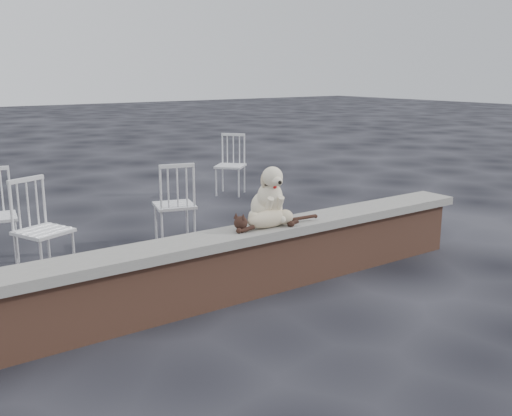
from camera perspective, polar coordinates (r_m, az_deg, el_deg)
ground at (r=4.86m, az=-6.26°, el=-9.76°), size 60.00×60.00×0.00m
brick_wall at (r=4.77m, az=-6.34°, el=-6.99°), size 6.00×0.30×0.50m
capstone at (r=4.68m, az=-6.43°, el=-3.66°), size 6.20×0.40×0.08m
dog at (r=5.13m, az=1.05°, el=1.45°), size 0.42×0.51×0.53m
cat at (r=5.00m, az=1.33°, el=-0.95°), size 1.03×0.41×0.17m
chair_d at (r=9.08m, az=-2.54°, el=4.26°), size 0.79×0.79×0.94m
chair_a at (r=5.71m, az=-20.15°, el=-2.00°), size 0.73×0.73×0.94m
chair_c at (r=6.47m, az=-8.02°, el=0.43°), size 0.69×0.69×0.94m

